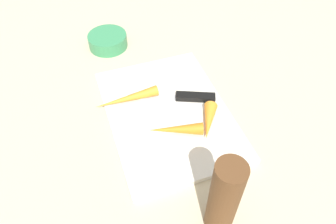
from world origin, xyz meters
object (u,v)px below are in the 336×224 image
at_px(knife, 190,97).
at_px(carrot_shortest, 209,121).
at_px(cutting_board, 168,114).
at_px(small_bowl, 108,41).
at_px(pepper_grinder, 223,199).
at_px(carrot_longest, 127,99).
at_px(carrot_medium, 176,129).

distance_m(knife, carrot_shortest, 0.09).
distance_m(cutting_board, carrot_shortest, 0.10).
relative_size(carrot_shortest, small_bowl, 0.87).
height_order(small_bowl, pepper_grinder, pepper_grinder).
xyz_separation_m(carrot_shortest, pepper_grinder, (0.20, -0.07, 0.06)).
height_order(carrot_shortest, small_bowl, carrot_shortest).
bearing_deg(small_bowl, pepper_grinder, 7.18).
relative_size(carrot_longest, carrot_medium, 1.28).
height_order(cutting_board, carrot_shortest, carrot_shortest).
relative_size(knife, carrot_shortest, 2.09).
distance_m(cutting_board, carrot_medium, 0.07).
height_order(knife, small_bowl, small_bowl).
bearing_deg(carrot_medium, knife, -110.64).
distance_m(carrot_longest, small_bowl, 0.24).
distance_m(carrot_longest, carrot_shortest, 0.19).
height_order(carrot_longest, carrot_medium, carrot_medium).
distance_m(cutting_board, carrot_longest, 0.10).
height_order(cutting_board, knife, knife).
xyz_separation_m(knife, pepper_grinder, (0.28, -0.06, 0.07)).
xyz_separation_m(small_bowl, pepper_grinder, (0.56, 0.07, 0.07)).
relative_size(cutting_board, carrot_longest, 2.47).
xyz_separation_m(cutting_board, pepper_grinder, (0.26, -0.00, 0.08)).
relative_size(knife, carrot_longest, 1.32).
distance_m(small_bowl, pepper_grinder, 0.57).
bearing_deg(carrot_shortest, carrot_medium, -62.80).
relative_size(cutting_board, knife, 1.88).
bearing_deg(small_bowl, knife, 25.66).
distance_m(carrot_medium, carrot_shortest, 0.07).
height_order(carrot_medium, carrot_shortest, carrot_shortest).
distance_m(carrot_shortest, small_bowl, 0.39).
bearing_deg(knife, carrot_shortest, 117.97).
height_order(carrot_medium, pepper_grinder, pepper_grinder).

